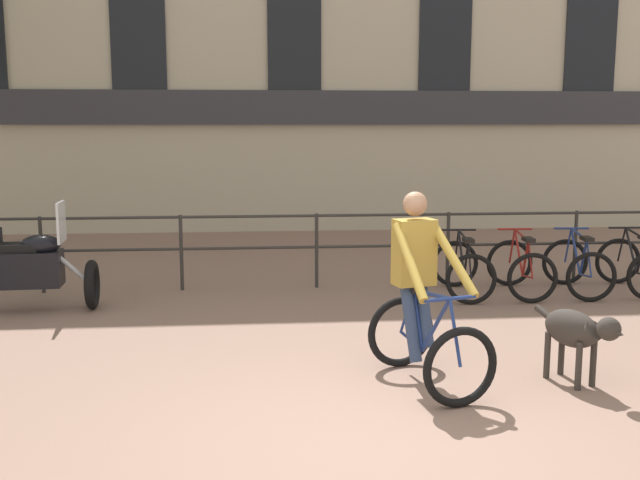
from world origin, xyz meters
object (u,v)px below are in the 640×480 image
cyclist_with_bike (422,298)px  parked_bicycle_far_end (634,266)px  parked_bicycle_mid_left (521,268)px  parked_motorcycle (24,266)px  parked_bicycle_mid_right (578,267)px  dog (577,331)px  parked_bicycle_near_lamp (463,269)px

cyclist_with_bike → parked_bicycle_far_end: cyclist_with_bike is taller
parked_bicycle_mid_left → parked_motorcycle: bearing=6.5°
parked_bicycle_mid_left → parked_bicycle_mid_right: 0.80m
dog → parked_bicycle_mid_left: parked_bicycle_mid_left is taller
cyclist_with_bike → parked_motorcycle: (-4.30, 2.88, -0.20)m
parked_bicycle_near_lamp → parked_bicycle_far_end: same height
dog → parked_bicycle_mid_left: 3.55m
cyclist_with_bike → parked_bicycle_near_lamp: 3.52m
parked_bicycle_mid_right → parked_bicycle_far_end: bearing=-174.9°
cyclist_with_bike → parked_bicycle_far_end: bearing=26.4°
parked_bicycle_mid_left → parked_bicycle_far_end: bearing=-176.7°
parked_bicycle_near_lamp → parked_bicycle_mid_left: same height
parked_bicycle_near_lamp → parked_bicycle_mid_right: same height
parked_bicycle_near_lamp → parked_bicycle_mid_left: 0.80m
parked_motorcycle → parked_bicycle_mid_right: size_ratio=1.47×
cyclist_with_bike → parked_bicycle_near_lamp: cyclist_with_bike is taller
dog → parked_bicycle_mid_left: bearing=53.2°
dog → parked_bicycle_mid_left: (0.75, 3.46, -0.13)m
parked_bicycle_mid_right → parked_motorcycle: bearing=8.0°
parked_bicycle_near_lamp → dog: bearing=94.7°
cyclist_with_bike → parked_motorcycle: 5.18m
parked_motorcycle → parked_bicycle_mid_left: 6.41m
parked_bicycle_far_end → dog: bearing=59.6°
parked_motorcycle → dog: bearing=-121.9°
cyclist_with_bike → parked_bicycle_mid_left: (2.09, 3.24, -0.41)m
parked_motorcycle → parked_bicycle_mid_left: bearing=-89.9°
dog → parked_bicycle_near_lamp: parked_bicycle_near_lamp is taller
cyclist_with_bike → parked_bicycle_near_lamp: bearing=53.4°
parked_bicycle_near_lamp → parked_bicycle_far_end: bearing=-176.1°
cyclist_with_bike → parked_bicycle_far_end: size_ratio=1.48×
parked_bicycle_near_lamp → parked_bicycle_mid_left: size_ratio=1.01×
cyclist_with_bike → parked_bicycle_far_end: (3.69, 3.24, -0.41)m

